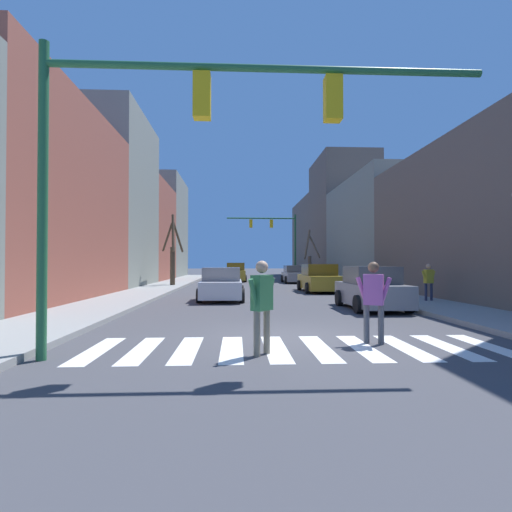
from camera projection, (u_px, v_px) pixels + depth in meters
name	position (u px, v px, depth m)	size (l,w,h in m)	color
ground_plane	(289.00, 337.00, 9.50)	(240.00, 240.00, 0.00)	#424247
sidewalk_left	(11.00, 336.00, 9.18)	(2.86, 90.00, 0.15)	gray
building_row_left	(111.00, 217.00, 30.52)	(6.00, 51.65, 12.46)	gray
building_row_right	(373.00, 222.00, 35.39)	(6.00, 61.15, 13.62)	#66564C
crosswalk_stripes	(297.00, 348.00, 8.20)	(8.55, 2.60, 0.01)	white
traffic_signal_near	(185.00, 126.00, 7.39)	(8.30, 0.28, 5.81)	#236038
traffic_signal_far	(276.00, 232.00, 40.74)	(7.09, 0.28, 6.73)	#236038
car_parked_right_mid	(236.00, 273.00, 37.96)	(2.03, 4.59, 1.78)	#A38423
car_parked_left_mid	(294.00, 275.00, 35.33)	(2.04, 4.57, 1.55)	gray
car_driving_away_lane	(319.00, 279.00, 24.44)	(2.18, 4.82, 1.69)	#A38423
car_parked_left_near	(222.00, 285.00, 18.83)	(2.11, 4.18, 1.54)	silver
car_at_intersection	(371.00, 289.00, 15.20)	(2.03, 4.13, 1.63)	gray
pedestrian_on_left_sidewalk	(429.00, 279.00, 17.05)	(0.68, 0.27, 1.57)	#282D47
pedestrian_waiting_at_curb	(262.00, 299.00, 7.60)	(0.58, 0.64, 1.80)	#7A705B
pedestrian_near_right_corner	(374.00, 295.00, 8.67)	(0.73, 0.42, 1.78)	#4C4C51
street_tree_left_near	(309.00, 256.00, 38.94)	(1.51, 2.39, 4.91)	brown
street_tree_left_mid	(173.00, 254.00, 29.42)	(1.57, 3.10, 5.20)	#473828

